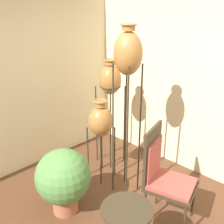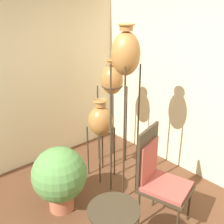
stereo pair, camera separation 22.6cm
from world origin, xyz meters
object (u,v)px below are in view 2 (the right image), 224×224
Objects in this scene: potted_plant at (60,176)px; chair at (158,175)px; vase_stand_tall at (126,57)px; vase_stand_medium at (112,81)px; vase_stand_short at (101,121)px.

chair is at bearing -51.07° from potted_plant.
vase_stand_medium is (0.39, 0.66, -0.46)m from vase_stand_tall.
vase_stand_tall is 1.30m from chair.
vase_stand_tall is at bearing -90.67° from vase_stand_short.
potted_plant is at bearing 113.47° from chair.
potted_plant is (-0.78, 0.24, -1.29)m from vase_stand_tall.
vase_stand_tall is 0.89m from vase_stand_medium.
vase_stand_medium is 1.40× the size of vase_stand_short.
vase_stand_tall is at bearing -17.33° from potted_plant.
vase_stand_tall is at bearing -120.35° from vase_stand_medium.
vase_stand_tall is 1.53m from potted_plant.
vase_stand_tall is 1.89× the size of chair.
vase_stand_tall reaches higher than vase_stand_medium.
vase_stand_medium is 1.44× the size of chair.
chair is at bearing -98.23° from vase_stand_tall.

